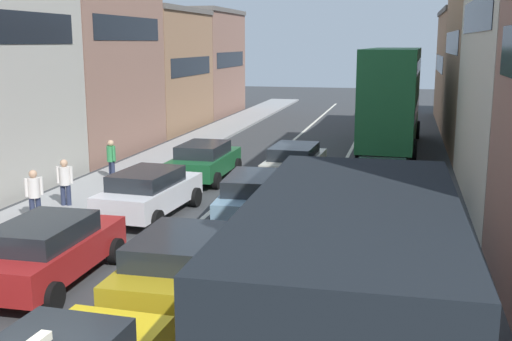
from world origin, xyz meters
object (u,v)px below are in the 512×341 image
Objects in this scene: hatchback_centre_lane_third at (255,196)px; wagon_right_lane_far at (381,183)px; pedestrian_far_sidewalk at (111,158)px; pedestrian_mid_sidewalk at (65,181)px; pedestrian_near_kerb at (34,193)px; removalist_box_truck at (354,301)px; sedan_centre_lane_second at (180,264)px; coupe_centre_lane_fourth at (295,162)px; sedan_left_lane_third at (149,191)px; wagon_left_lane_second at (48,249)px; sedan_left_lane_fourth at (205,160)px; sedan_right_lane_behind_truck at (366,231)px; bus_mid_queue_primary at (392,93)px.

wagon_right_lane_far is at bearing -57.40° from hatchback_centre_lane_third.
pedestrian_far_sidewalk is (-6.73, 4.08, 0.15)m from hatchback_centre_lane_third.
pedestrian_near_kerb is at bearing -10.74° from pedestrian_mid_sidewalk.
removalist_box_truck is 12.67m from wagon_right_lane_far.
coupe_centre_lane_fourth is (0.38, 11.77, 0.00)m from sedan_centre_lane_second.
pedestrian_mid_sidewalk reaches higher than sedan_left_lane_third.
sedan_centre_lane_second is at bearing -179.84° from coupe_centre_lane_fourth.
sedan_left_lane_third is 5.42m from pedestrian_far_sidewalk.
coupe_centre_lane_fourth is at bearing -2.54° from sedan_centre_lane_second.
wagon_left_lane_second and coupe_centre_lane_fourth have the same top height.
pedestrian_mid_sidewalk is 1.00× the size of pedestrian_far_sidewalk.
wagon_left_lane_second is 2.61× the size of pedestrian_near_kerb.
wagon_left_lane_second and hatchback_centre_lane_third have the same top height.
sedan_centre_lane_second is 11.81m from sedan_left_lane_fourth.
pedestrian_near_kerb is (-2.96, 4.13, 0.15)m from wagon_left_lane_second.
pedestrian_far_sidewalk reaches higher than sedan_left_lane_fourth.
pedestrian_far_sidewalk reaches higher than wagon_left_lane_second.
wagon_left_lane_second is 11.08m from wagon_right_lane_far.
pedestrian_near_kerb and pedestrian_far_sidewalk have the same top height.
sedan_right_lane_behind_truck is 2.62× the size of pedestrian_far_sidewalk.
wagon_left_lane_second is at bearing -122.97° from pedestrian_far_sidewalk.
sedan_centre_lane_second is at bearing 130.55° from sedan_right_lane_behind_truck.
pedestrian_far_sidewalk is at bearing 54.48° from sedan_right_lane_behind_truck.
wagon_left_lane_second is 6.81m from hatchback_centre_lane_third.
removalist_box_truck is 1.77× the size of coupe_centre_lane_fourth.
pedestrian_mid_sidewalk is (-9.83, 2.82, 0.15)m from sedan_right_lane_behind_truck.
hatchback_centre_lane_third and sedan_right_lane_behind_truck have the same top height.
pedestrian_mid_sidewalk reaches higher than sedan_centre_lane_second.
coupe_centre_lane_fourth is 2.63× the size of pedestrian_near_kerb.
pedestrian_near_kerb is at bearing 50.08° from removalist_box_truck.
sedan_centre_lane_second is 21.26m from bus_mid_queue_primary.
wagon_right_lane_far is at bearing -0.43° from removalist_box_truck.
bus_mid_queue_primary is at bearing -10.99° from sedan_centre_lane_second.
sedan_right_lane_behind_truck is (-0.25, 7.11, -1.18)m from removalist_box_truck.
sedan_left_lane_third is at bearing -107.94° from pedestrian_near_kerb.
hatchback_centre_lane_third is 5.67m from coupe_centre_lane_fourth.
pedestrian_far_sidewalk is at bearing 80.75° from wagon_right_lane_far.
wagon_left_lane_second is at bearing 16.19° from pedestrian_mid_sidewalk.
wagon_left_lane_second is 5.73m from sedan_left_lane_third.
wagon_right_lane_far is (-0.10, 12.61, -1.18)m from removalist_box_truck.
pedestrian_mid_sidewalk reaches higher than sedan_right_lane_behind_truck.
hatchback_centre_lane_third is 4.50m from wagon_right_lane_far.
coupe_centre_lane_fourth is at bearing -38.59° from pedestrian_far_sidewalk.
hatchback_centre_lane_third and sedan_left_lane_third have the same top height.
sedan_left_lane_third is (-7.09, 9.77, -1.18)m from removalist_box_truck.
pedestrian_mid_sidewalk is (0.01, 1.74, 0.00)m from pedestrian_near_kerb.
pedestrian_near_kerb is at bearing 112.43° from wagon_right_lane_far.
pedestrian_near_kerb reaches higher than sedan_left_lane_third.
sedan_centre_lane_second is 6.75m from sedan_left_lane_third.
pedestrian_mid_sidewalk is at bearing 44.79° from sedan_centre_lane_second.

